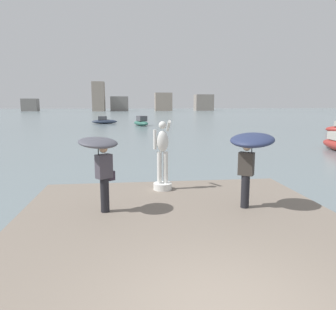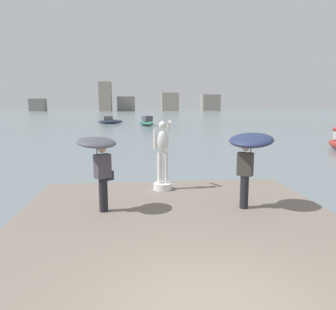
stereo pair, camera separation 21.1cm
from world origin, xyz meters
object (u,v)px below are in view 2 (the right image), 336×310
onlooker_left (99,155)px  boat_mid (110,121)px  onlooker_right (250,148)px  statue_white_figure (163,161)px  boat_near (147,122)px

onlooker_left → boat_mid: bearing=94.3°
onlooker_left → onlooker_right: 3.82m
onlooker_left → onlooker_right: (3.82, -0.09, 0.14)m
onlooker_left → boat_mid: (-3.36, 44.72, -1.41)m
statue_white_figure → onlooker_left: bearing=-130.9°
boat_near → boat_mid: boat_near is taller
statue_white_figure → boat_mid: 43.01m
boat_near → onlooker_left: bearing=-93.5°
onlooker_right → boat_near: size_ratio=0.44×
statue_white_figure → onlooker_right: size_ratio=1.09×
statue_white_figure → onlooker_left: size_ratio=1.14×
onlooker_right → boat_near: 39.54m
onlooker_right → boat_mid: bearing=99.1°
statue_white_figure → boat_mid: size_ratio=0.55×
boat_mid → boat_near: bearing=-42.8°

